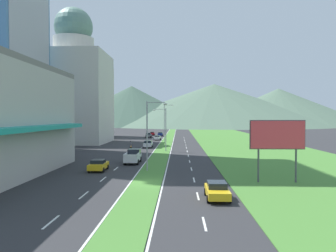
# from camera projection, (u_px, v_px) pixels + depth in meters

# --- Properties ---
(ground_plane) EXTENTS (600.00, 600.00, 0.00)m
(ground_plane) POSITION_uv_depth(u_px,v_px,m) (147.00, 183.00, 33.76)
(ground_plane) COLOR #2D2D30
(grass_median) EXTENTS (3.20, 240.00, 0.06)m
(grass_median) POSITION_uv_depth(u_px,v_px,m) (167.00, 141.00, 93.70)
(grass_median) COLOR #477F33
(grass_median) RESTS_ON ground_plane
(grass_verge_right) EXTENTS (24.00, 240.00, 0.06)m
(grass_verge_right) POSITION_uv_depth(u_px,v_px,m) (238.00, 141.00, 92.98)
(grass_verge_right) COLOR #477F33
(grass_verge_right) RESTS_ON ground_plane
(lane_dash_left_1) EXTENTS (0.16, 2.80, 0.01)m
(lane_dash_left_1) POSITION_uv_depth(u_px,v_px,m) (51.00, 222.00, 21.23)
(lane_dash_left_1) COLOR silver
(lane_dash_left_1) RESTS_ON ground_plane
(lane_dash_left_2) EXTENTS (0.16, 2.80, 0.01)m
(lane_dash_left_2) POSITION_uv_depth(u_px,v_px,m) (84.00, 195.00, 28.51)
(lane_dash_left_2) COLOR silver
(lane_dash_left_2) RESTS_ON ground_plane
(lane_dash_left_3) EXTENTS (0.16, 2.80, 0.01)m
(lane_dash_left_3) POSITION_uv_depth(u_px,v_px,m) (103.00, 179.00, 35.79)
(lane_dash_left_3) COLOR silver
(lane_dash_left_3) RESTS_ON ground_plane
(lane_dash_left_4) EXTENTS (0.16, 2.80, 0.01)m
(lane_dash_left_4) POSITION_uv_depth(u_px,v_px,m) (116.00, 169.00, 43.06)
(lane_dash_left_4) COLOR silver
(lane_dash_left_4) RESTS_ON ground_plane
(lane_dash_left_5) EXTENTS (0.16, 2.80, 0.01)m
(lane_dash_left_5) POSITION_uv_depth(u_px,v_px,m) (125.00, 161.00, 50.34)
(lane_dash_left_5) COLOR silver
(lane_dash_left_5) RESTS_ON ground_plane
(lane_dash_left_6) EXTENTS (0.16, 2.80, 0.01)m
(lane_dash_left_6) POSITION_uv_depth(u_px,v_px,m) (132.00, 156.00, 57.62)
(lane_dash_left_6) COLOR silver
(lane_dash_left_6) RESTS_ON ground_plane
(lane_dash_left_7) EXTENTS (0.16, 2.80, 0.01)m
(lane_dash_left_7) POSITION_uv_depth(u_px,v_px,m) (137.00, 151.00, 64.90)
(lane_dash_left_7) COLOR silver
(lane_dash_left_7) RESTS_ON ground_plane
(lane_dash_left_8) EXTENTS (0.16, 2.80, 0.01)m
(lane_dash_left_8) POSITION_uv_depth(u_px,v_px,m) (141.00, 148.00, 72.17)
(lane_dash_left_8) COLOR silver
(lane_dash_left_8) RESTS_ON ground_plane
(lane_dash_left_9) EXTENTS (0.16, 2.80, 0.01)m
(lane_dash_left_9) POSITION_uv_depth(u_px,v_px,m) (145.00, 145.00, 79.45)
(lane_dash_left_9) COLOR silver
(lane_dash_left_9) RESTS_ON ground_plane
(lane_dash_left_10) EXTENTS (0.16, 2.80, 0.01)m
(lane_dash_left_10) POSITION_uv_depth(u_px,v_px,m) (148.00, 143.00, 86.73)
(lane_dash_left_10) COLOR silver
(lane_dash_left_10) RESTS_ON ground_plane
(lane_dash_left_11) EXTENTS (0.16, 2.80, 0.01)m
(lane_dash_left_11) POSITION_uv_depth(u_px,v_px,m) (150.00, 141.00, 94.01)
(lane_dash_left_11) COLOR silver
(lane_dash_left_11) RESTS_ON ground_plane
(lane_dash_left_12) EXTENTS (0.16, 2.80, 0.01)m
(lane_dash_left_12) POSITION_uv_depth(u_px,v_px,m) (152.00, 139.00, 101.28)
(lane_dash_left_12) COLOR silver
(lane_dash_left_12) RESTS_ON ground_plane
(lane_dash_left_13) EXTENTS (0.16, 2.80, 0.01)m
(lane_dash_left_13) POSITION_uv_depth(u_px,v_px,m) (154.00, 137.00, 108.56)
(lane_dash_left_13) COLOR silver
(lane_dash_left_13) RESTS_ON ground_plane
(lane_dash_right_1) EXTENTS (0.16, 2.80, 0.01)m
(lane_dash_right_1) POSITION_uv_depth(u_px,v_px,m) (204.00, 224.00, 20.88)
(lane_dash_right_1) COLOR silver
(lane_dash_right_1) RESTS_ON ground_plane
(lane_dash_right_2) EXTENTS (0.16, 2.80, 0.01)m
(lane_dash_right_2) POSITION_uv_depth(u_px,v_px,m) (198.00, 196.00, 28.16)
(lane_dash_right_2) COLOR silver
(lane_dash_right_2) RESTS_ON ground_plane
(lane_dash_right_3) EXTENTS (0.16, 2.80, 0.01)m
(lane_dash_right_3) POSITION_uv_depth(u_px,v_px,m) (194.00, 180.00, 35.43)
(lane_dash_right_3) COLOR silver
(lane_dash_right_3) RESTS_ON ground_plane
(lane_dash_right_4) EXTENTS (0.16, 2.80, 0.01)m
(lane_dash_right_4) POSITION_uv_depth(u_px,v_px,m) (191.00, 169.00, 42.71)
(lane_dash_right_4) COLOR silver
(lane_dash_right_4) RESTS_ON ground_plane
(lane_dash_right_5) EXTENTS (0.16, 2.80, 0.01)m
(lane_dash_right_5) POSITION_uv_depth(u_px,v_px,m) (190.00, 161.00, 49.99)
(lane_dash_right_5) COLOR silver
(lane_dash_right_5) RESTS_ON ground_plane
(lane_dash_right_6) EXTENTS (0.16, 2.80, 0.01)m
(lane_dash_right_6) POSITION_uv_depth(u_px,v_px,m) (188.00, 156.00, 57.26)
(lane_dash_right_6) COLOR silver
(lane_dash_right_6) RESTS_ON ground_plane
(lane_dash_right_7) EXTENTS (0.16, 2.80, 0.01)m
(lane_dash_right_7) POSITION_uv_depth(u_px,v_px,m) (187.00, 151.00, 64.54)
(lane_dash_right_7) COLOR silver
(lane_dash_right_7) RESTS_ON ground_plane
(lane_dash_right_8) EXTENTS (0.16, 2.80, 0.01)m
(lane_dash_right_8) POSITION_uv_depth(u_px,v_px,m) (186.00, 148.00, 71.82)
(lane_dash_right_8) COLOR silver
(lane_dash_right_8) RESTS_ON ground_plane
(lane_dash_right_9) EXTENTS (0.16, 2.80, 0.01)m
(lane_dash_right_9) POSITION_uv_depth(u_px,v_px,m) (186.00, 145.00, 79.10)
(lane_dash_right_9) COLOR silver
(lane_dash_right_9) RESTS_ON ground_plane
(lane_dash_right_10) EXTENTS (0.16, 2.80, 0.01)m
(lane_dash_right_10) POSITION_uv_depth(u_px,v_px,m) (185.00, 143.00, 86.37)
(lane_dash_right_10) COLOR silver
(lane_dash_right_10) RESTS_ON ground_plane
(lane_dash_right_11) EXTENTS (0.16, 2.80, 0.01)m
(lane_dash_right_11) POSITION_uv_depth(u_px,v_px,m) (185.00, 141.00, 93.65)
(lane_dash_right_11) COLOR silver
(lane_dash_right_11) RESTS_ON ground_plane
(lane_dash_right_12) EXTENTS (0.16, 2.80, 0.01)m
(lane_dash_right_12) POSITION_uv_depth(u_px,v_px,m) (184.00, 139.00, 100.93)
(lane_dash_right_12) COLOR silver
(lane_dash_right_12) RESTS_ON ground_plane
(lane_dash_right_13) EXTENTS (0.16, 2.80, 0.01)m
(lane_dash_right_13) POSITION_uv_depth(u_px,v_px,m) (184.00, 137.00, 108.21)
(lane_dash_right_13) COLOR silver
(lane_dash_right_13) RESTS_ON ground_plane
(edge_line_median_left) EXTENTS (0.16, 240.00, 0.01)m
(edge_line_median_left) POSITION_uv_depth(u_px,v_px,m) (161.00, 141.00, 93.76)
(edge_line_median_left) COLOR silver
(edge_line_median_left) RESTS_ON ground_plane
(edge_line_median_right) EXTENTS (0.16, 240.00, 0.01)m
(edge_line_median_right) POSITION_uv_depth(u_px,v_px,m) (173.00, 141.00, 93.64)
(edge_line_median_right) COLOR silver
(edge_line_median_right) RESTS_ON ground_plane
(domed_building) EXTENTS (17.76, 17.76, 36.22)m
(domed_building) POSITION_uv_depth(u_px,v_px,m) (74.00, 87.00, 85.65)
(domed_building) COLOR beige
(domed_building) RESTS_ON ground_plane
(midrise_colored) EXTENTS (12.61, 12.61, 24.66)m
(midrise_colored) POSITION_uv_depth(u_px,v_px,m) (93.00, 102.00, 111.66)
(midrise_colored) COLOR beige
(midrise_colored) RESTS_ON ground_plane
(hill_far_left) EXTENTS (124.66, 124.66, 32.18)m
(hill_far_left) POSITION_uv_depth(u_px,v_px,m) (132.00, 106.00, 260.07)
(hill_far_left) COLOR #3D5647
(hill_far_left) RESTS_ON ground_plane
(hill_far_center) EXTENTS (194.83, 194.83, 34.47)m
(hill_far_center) POSITION_uv_depth(u_px,v_px,m) (214.00, 105.00, 266.98)
(hill_far_center) COLOR #516B56
(hill_far_center) RESTS_ON ground_plane
(hill_far_right) EXTENTS (139.19, 139.19, 30.40)m
(hill_far_right) POSITION_uv_depth(u_px,v_px,m) (278.00, 107.00, 263.29)
(hill_far_right) COLOR #516B56
(hill_far_right) RESTS_ON ground_plane
(street_lamp_near) EXTENTS (2.73, 0.30, 9.02)m
(street_lamp_near) POSITION_uv_depth(u_px,v_px,m) (149.00, 131.00, 41.13)
(street_lamp_near) COLOR #99999E
(street_lamp_near) RESTS_ON ground_plane
(street_lamp_mid) EXTENTS (2.72, 0.31, 8.71)m
(street_lamp_mid) POSITION_uv_depth(u_px,v_px,m) (164.00, 127.00, 64.30)
(street_lamp_mid) COLOR #99999E
(street_lamp_mid) RESTS_ON ground_plane
(street_lamp_far) EXTENTS (2.66, 0.31, 10.42)m
(street_lamp_far) POSITION_uv_depth(u_px,v_px,m) (165.00, 121.00, 87.45)
(street_lamp_far) COLOR #99999E
(street_lamp_far) RESTS_ON ground_plane
(billboard_roadside) EXTENTS (5.83, 0.28, 6.68)m
(billboard_roadside) POSITION_uv_depth(u_px,v_px,m) (278.00, 137.00, 33.64)
(billboard_roadside) COLOR #4C4C51
(billboard_roadside) RESTS_ON ground_plane
(car_0) EXTENTS (2.04, 4.05, 1.47)m
(car_0) POSITION_uv_depth(u_px,v_px,m) (98.00, 165.00, 41.31)
(car_0) COLOR yellow
(car_0) RESTS_ON ground_plane
(car_1) EXTENTS (1.94, 4.50, 1.60)m
(car_1) POSITION_uv_depth(u_px,v_px,m) (148.00, 144.00, 72.66)
(car_1) COLOR silver
(car_1) RESTS_ON ground_plane
(car_2) EXTENTS (2.02, 4.03, 1.40)m
(car_2) POSITION_uv_depth(u_px,v_px,m) (157.00, 138.00, 96.23)
(car_2) COLOR silver
(car_2) RESTS_ON ground_plane
(car_3) EXTENTS (1.93, 4.47, 1.53)m
(car_3) POSITION_uv_depth(u_px,v_px,m) (149.00, 135.00, 108.82)
(car_3) COLOR slate
(car_3) RESTS_ON ground_plane
(car_4) EXTENTS (1.97, 4.14, 1.45)m
(car_4) POSITION_uv_depth(u_px,v_px,m) (217.00, 190.00, 27.17)
(car_4) COLOR yellow
(car_4) RESTS_ON ground_plane
(car_5) EXTENTS (1.90, 4.12, 1.44)m
(car_5) POSITION_uv_depth(u_px,v_px,m) (160.00, 134.00, 115.63)
(car_5) COLOR navy
(car_5) RESTS_ON ground_plane
(car_6) EXTENTS (1.87, 4.73, 1.41)m
(car_6) POSITION_uv_depth(u_px,v_px,m) (152.00, 133.00, 120.19)
(car_6) COLOR maroon
(car_6) RESTS_ON ground_plane
(pickup_truck_0) EXTENTS (2.18, 5.40, 2.00)m
(pickup_truck_0) POSITION_uv_depth(u_px,v_px,m) (133.00, 156.00, 48.47)
(pickup_truck_0) COLOR silver
(pickup_truck_0) RESTS_ON ground_plane
(motorcycle_rider) EXTENTS (0.36, 2.00, 1.80)m
(motorcycle_rider) POSITION_uv_depth(u_px,v_px,m) (131.00, 145.00, 69.82)
(motorcycle_rider) COLOR black
(motorcycle_rider) RESTS_ON ground_plane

